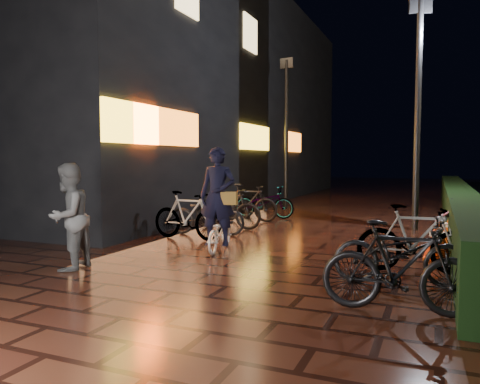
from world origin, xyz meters
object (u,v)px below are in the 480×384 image
at_px(bystander_person, 68,217).
at_px(traffic_barrier, 445,233).
at_px(cart_assembly, 464,221).
at_px(cyclist, 219,213).

relative_size(bystander_person, traffic_barrier, 0.93).
relative_size(traffic_barrier, cart_assembly, 1.85).
xyz_separation_m(bystander_person, traffic_barrier, (5.68, 3.95, -0.49)).
height_order(bystander_person, cart_assembly, bystander_person).
height_order(bystander_person, cyclist, cyclist).
relative_size(bystander_person, cyclist, 0.85).
bearing_deg(bystander_person, traffic_barrier, 116.13).
bearing_deg(cart_assembly, traffic_barrier, -113.09).
xyz_separation_m(traffic_barrier, cart_assembly, (0.37, 0.86, 0.14)).
distance_m(bystander_person, traffic_barrier, 6.94).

